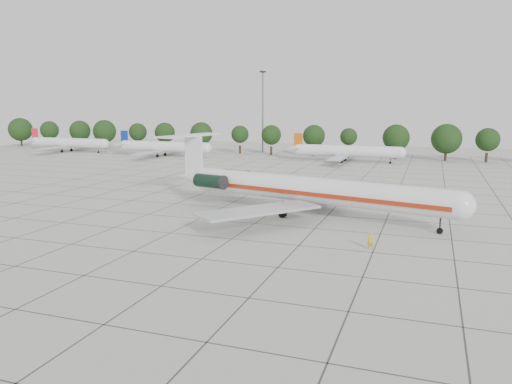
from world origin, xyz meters
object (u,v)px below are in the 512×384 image
ground_crew (370,241)px  bg_airliner_c (346,151)px  bg_airliner_b (163,147)px  bg_airliner_a (68,143)px  floodlight_mast (263,107)px  main_airliner (297,188)px

ground_crew → bg_airliner_c: bearing=-114.4°
bg_airliner_b → bg_airliner_a: bearing=175.9°
floodlight_mast → ground_crew: bearing=-65.3°
ground_crew → floodlight_mast: (-45.56, 98.90, 13.33)m
bg_airliner_c → floodlight_mast: (-29.94, 19.04, 11.37)m
bg_airliner_c → ground_crew: bearing=-78.9°
main_airliner → bg_airliner_a: main_airliner is taller
ground_crew → bg_airliner_b: 102.26m
main_airliner → bg_airliner_b: (-56.64, 61.88, -0.85)m
bg_airliner_a → bg_airliner_c: same height
ground_crew → bg_airliner_c: size_ratio=0.07×
bg_airliner_a → ground_crew: bearing=-36.9°
main_airliner → floodlight_mast: bearing=125.6°
bg_airliner_a → floodlight_mast: floodlight_mast is taller
ground_crew → bg_airliner_a: (-104.69, 78.52, 1.96)m
bg_airliner_a → bg_airliner_b: (36.21, -2.61, 0.00)m
ground_crew → bg_airliner_a: bg_airliner_a is taller
main_airliner → bg_airliner_b: main_airliner is taller
floodlight_mast → main_airliner: bearing=-68.3°
main_airliner → ground_crew: main_airliner is taller
bg_airliner_c → bg_airliner_b: bearing=-175.7°
bg_airliner_a → bg_airliner_c: 89.08m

